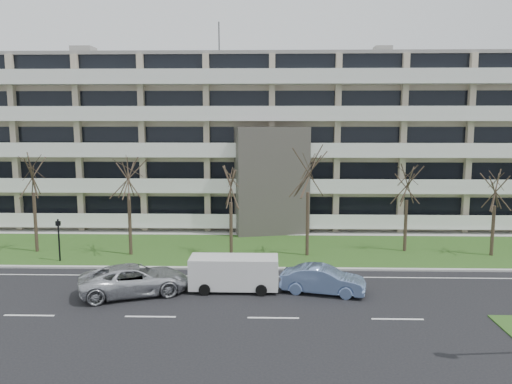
{
  "coord_description": "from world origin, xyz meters",
  "views": [
    {
      "loc": [
        -0.23,
        -23.09,
        9.46
      ],
      "look_at": [
        -1.09,
        10.0,
        4.76
      ],
      "focal_mm": 35.0,
      "sensor_mm": 36.0,
      "label": 1
    }
  ],
  "objects_px": {
    "blue_sedan": "(323,280)",
    "pedestrian_signal": "(59,235)",
    "silver_pickup": "(135,280)",
    "white_van": "(235,270)"
  },
  "relations": [
    {
      "from": "white_van",
      "to": "pedestrian_signal",
      "type": "relative_size",
      "value": 1.69
    },
    {
      "from": "blue_sedan",
      "to": "pedestrian_signal",
      "type": "relative_size",
      "value": 1.57
    },
    {
      "from": "silver_pickup",
      "to": "white_van",
      "type": "distance_m",
      "value": 5.56
    },
    {
      "from": "blue_sedan",
      "to": "white_van",
      "type": "height_order",
      "value": "white_van"
    },
    {
      "from": "silver_pickup",
      "to": "blue_sedan",
      "type": "relative_size",
      "value": 1.27
    },
    {
      "from": "blue_sedan",
      "to": "pedestrian_signal",
      "type": "distance_m",
      "value": 18.2
    },
    {
      "from": "blue_sedan",
      "to": "pedestrian_signal",
      "type": "xyz_separation_m",
      "value": [
        -17.2,
        5.82,
        1.11
      ]
    },
    {
      "from": "white_van",
      "to": "pedestrian_signal",
      "type": "xyz_separation_m",
      "value": [
        -12.31,
        5.44,
        0.72
      ]
    },
    {
      "from": "silver_pickup",
      "to": "pedestrian_signal",
      "type": "bearing_deg",
      "value": 27.87
    },
    {
      "from": "white_van",
      "to": "pedestrian_signal",
      "type": "height_order",
      "value": "pedestrian_signal"
    }
  ]
}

